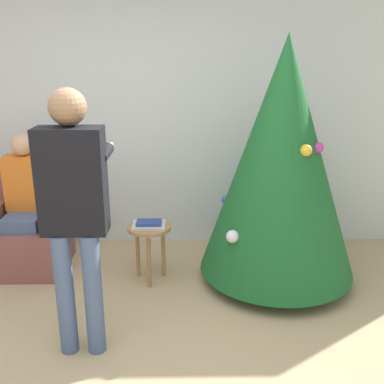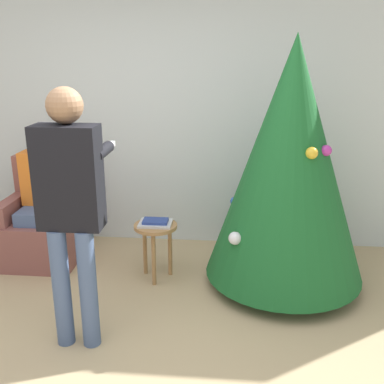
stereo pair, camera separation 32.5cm
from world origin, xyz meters
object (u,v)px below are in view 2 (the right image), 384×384
(person_standing, at_px, (70,198))
(side_stool, at_px, (156,234))
(person_seated, at_px, (40,192))
(armchair, at_px, (45,225))
(christmas_tree, at_px, (289,162))

(person_standing, relative_size, side_stool, 3.43)
(person_seated, xyz_separation_m, side_stool, (1.13, -0.27, -0.27))
(person_standing, xyz_separation_m, side_stool, (0.38, 0.92, -0.63))
(person_seated, relative_size, person_standing, 0.72)
(side_stool, bearing_deg, armchair, 165.29)
(armchair, distance_m, person_standing, 1.60)
(armchair, height_order, side_stool, armchair)
(person_seated, xyz_separation_m, person_standing, (0.75, -1.19, 0.36))
(armchair, height_order, person_seated, person_seated)
(person_seated, distance_m, person_standing, 1.45)
(armchair, relative_size, person_seated, 0.78)
(armchair, bearing_deg, christmas_tree, -7.31)
(side_stool, bearing_deg, person_standing, -112.56)
(person_seated, bearing_deg, side_stool, -13.40)
(person_seated, height_order, person_standing, person_standing)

